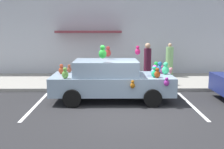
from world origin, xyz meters
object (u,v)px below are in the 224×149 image
object	(u,v)px
pedestrian_near_shopfront	(147,65)
pedestrian_walking_past	(169,61)
plush_covered_car	(111,80)
teddy_bear_on_sidewalk	(169,77)

from	to	relation	value
pedestrian_near_shopfront	pedestrian_walking_past	xyz separation A→B (m)	(1.49, 2.07, -0.08)
plush_covered_car	teddy_bear_on_sidewalk	world-z (taller)	plush_covered_car
plush_covered_car	teddy_bear_on_sidewalk	distance (m)	3.43
plush_covered_car	pedestrian_walking_past	bearing A→B (deg)	53.86
plush_covered_car	teddy_bear_on_sidewalk	size ratio (longest dim) A/B	5.62
pedestrian_near_shopfront	pedestrian_walking_past	bearing A→B (deg)	54.25
teddy_bear_on_sidewalk	pedestrian_near_shopfront	xyz separation A→B (m)	(-0.97, 0.16, 0.53)
plush_covered_car	pedestrian_walking_past	size ratio (longest dim) A/B	2.53
plush_covered_car	pedestrian_near_shopfront	distance (m)	2.86
pedestrian_near_shopfront	pedestrian_walking_past	world-z (taller)	pedestrian_near_shopfront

